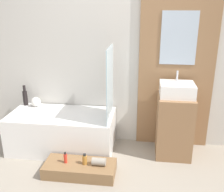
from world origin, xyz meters
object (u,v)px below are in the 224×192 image
at_px(bathtub, 62,131).
at_px(bottle_soap_primary, 65,158).
at_px(sink, 177,90).
at_px(vase_tall_dark, 25,97).
at_px(wooden_step_bench, 80,169).
at_px(vase_round_light, 36,102).
at_px(bottle_soap_secondary, 85,160).

xyz_separation_m(bathtub, bottle_soap_primary, (0.21, -0.55, -0.06)).
height_order(bathtub, sink, sink).
bearing_deg(vase_tall_dark, wooden_step_bench, -39.44).
bearing_deg(wooden_step_bench, sink, 29.28).
distance_m(wooden_step_bench, bottle_soap_primary, 0.21).
xyz_separation_m(wooden_step_bench, vase_tall_dark, (-0.99, 0.81, 0.57)).
relative_size(sink, vase_round_light, 3.12).
distance_m(bathtub, vase_tall_dark, 0.76).
height_order(bottle_soap_primary, bottle_soap_secondary, bottle_soap_primary).
relative_size(vase_tall_dark, vase_round_light, 2.17).
height_order(sink, vase_round_light, sink).
xyz_separation_m(bathtub, bottle_soap_secondary, (0.44, -0.55, -0.06)).
height_order(vase_round_light, bottle_soap_secondary, vase_round_light).
distance_m(sink, bottle_soap_secondary, 1.41).
bearing_deg(sink, wooden_step_bench, -150.72).
bearing_deg(bottle_soap_primary, wooden_step_bench, 0.00).
height_order(vase_tall_dark, vase_round_light, vase_tall_dark).
xyz_separation_m(sink, bottle_soap_primary, (-1.28, -0.63, -0.69)).
bearing_deg(vase_round_light, vase_tall_dark, 168.61).
distance_m(sink, bottle_soap_primary, 1.59).
bearing_deg(vase_tall_dark, bottle_soap_primary, -44.71).
distance_m(sink, vase_round_light, 1.96).
height_order(wooden_step_bench, bottle_soap_primary, bottle_soap_primary).
height_order(bathtub, vase_tall_dark, vase_tall_dark).
bearing_deg(sink, bottle_soap_primary, -153.99).
distance_m(vase_round_light, bottle_soap_primary, 1.08).
relative_size(vase_tall_dark, bottle_soap_secondary, 2.22).
bearing_deg(bathtub, vase_tall_dark, 156.95).
height_order(sink, vase_tall_dark, sink).
bearing_deg(bottle_soap_secondary, vase_round_light, 138.54).
height_order(sink, bottle_soap_primary, sink).
distance_m(vase_round_light, bottle_soap_secondary, 1.23).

